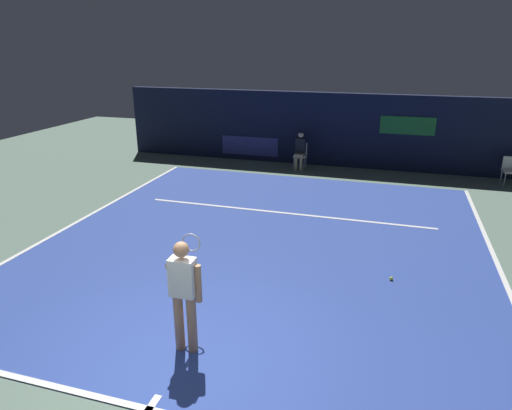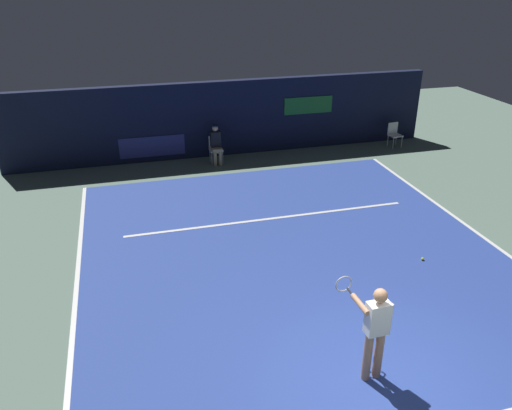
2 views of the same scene
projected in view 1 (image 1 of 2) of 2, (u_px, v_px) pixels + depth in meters
The scene contains 12 objects.
ground_plane at pixel (265, 241), 10.36m from camera, with size 29.58×29.58×0.00m, color slate.
court_surface at pixel (265, 241), 10.36m from camera, with size 9.75×10.65×0.01m, color #2D479E.
line_baseline at pixel (149, 409), 5.60m from camera, with size 9.75×0.10×0.01m, color white.
line_sideline_left at pixel (500, 270), 9.05m from camera, with size 0.10×10.65×0.01m, color white.
line_sideline_right at pixel (84, 218), 11.67m from camera, with size 0.10×10.65×0.01m, color white.
line_service at pixel (284, 213), 12.04m from camera, with size 7.60×0.10×0.01m, color white.
line_centre_mark at pixel (153, 404), 5.69m from camera, with size 0.10×0.30×0.01m, color white.
back_wall at pixel (320, 129), 16.49m from camera, with size 14.90×0.33×2.60m.
tennis_player at pixel (184, 290), 6.41m from camera, with size 0.64×0.93×1.73m.
line_judge_on_chair at pixel (300, 150), 16.08m from camera, with size 0.44×0.53×1.32m.
courtside_chair_near at pixel (510, 169), 14.33m from camera, with size 0.49×0.47×0.88m.
tennis_ball at pixel (391, 279), 8.64m from camera, with size 0.07×0.07×0.07m, color #CCE033.
Camera 1 is at (2.54, -4.81, 4.26)m, focal length 32.11 mm.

